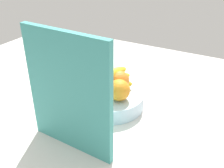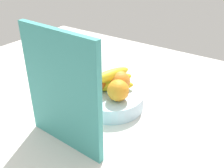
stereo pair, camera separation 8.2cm
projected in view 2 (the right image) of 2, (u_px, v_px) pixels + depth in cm
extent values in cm
cube|color=silver|center=(108.00, 112.00, 98.59)|extent=(180.00, 140.00, 3.00)
cylinder|color=silver|center=(112.00, 100.00, 98.14)|extent=(23.69, 23.69, 5.59)
sphere|color=orange|center=(118.00, 91.00, 90.99)|extent=(7.65, 7.65, 7.65)
sphere|color=orange|center=(120.00, 81.00, 97.15)|extent=(7.65, 7.65, 7.65)
sphere|color=orange|center=(96.00, 82.00, 96.87)|extent=(7.65, 7.65, 7.65)
ellipsoid|color=yellow|center=(111.00, 86.00, 98.02)|extent=(15.81, 13.70, 4.00)
ellipsoid|color=yellow|center=(110.00, 79.00, 97.75)|extent=(13.30, 16.06, 4.00)
ellipsoid|color=yellow|center=(110.00, 75.00, 95.76)|extent=(8.86, 17.42, 4.00)
cube|color=teal|center=(61.00, 92.00, 73.45)|extent=(28.06, 3.26, 36.00)
cylinder|color=#B3BDBD|center=(62.00, 68.00, 109.51)|extent=(8.72, 8.72, 16.68)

